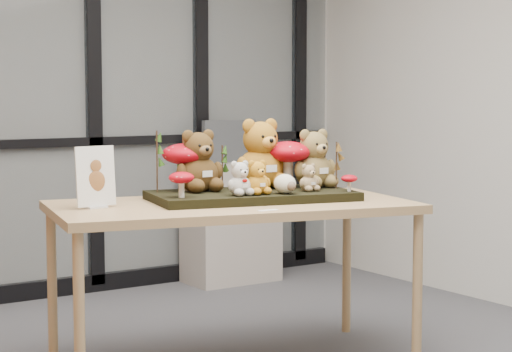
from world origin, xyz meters
TOP-DOWN VIEW (x-y plane):
  - room_shell at (0.00, 0.00)m, footprint 5.00×5.00m
  - glass_partition at (-0.00, 2.47)m, footprint 4.90×0.06m
  - display_table at (0.30, 0.45)m, footprint 1.94×1.27m
  - diorama_tray at (0.45, 0.49)m, footprint 1.11×0.73m
  - bear_pooh_yellow at (0.57, 0.60)m, footprint 0.37×0.34m
  - bear_brown_medium at (0.22, 0.65)m, footprint 0.31×0.29m
  - bear_tan_back at (0.84, 0.48)m, footprint 0.31×0.29m
  - bear_small_yellow at (0.39, 0.36)m, footprint 0.17×0.16m
  - bear_white_bow at (0.30, 0.37)m, footprint 0.17×0.16m
  - bear_beige_small at (0.70, 0.34)m, footprint 0.14×0.13m
  - plush_cream_hedgehog at (0.53, 0.30)m, footprint 0.10×0.09m
  - mushroom_back_left at (0.18, 0.71)m, footprint 0.24×0.24m
  - mushroom_back_right at (0.71, 0.54)m, footprint 0.25×0.25m
  - mushroom_front_left at (0.01, 0.44)m, footprint 0.12×0.12m
  - mushroom_front_right at (0.87, 0.21)m, footprint 0.09×0.09m
  - sprig_green_far_left at (0.02, 0.72)m, footprint 0.05×0.05m
  - sprig_green_mid_left at (0.18, 0.74)m, footprint 0.05×0.05m
  - sprig_dry_far_right at (0.92, 0.49)m, footprint 0.05×0.05m
  - sprig_dry_mid_right at (0.90, 0.36)m, footprint 0.05×0.05m
  - sprig_green_centre at (0.40, 0.70)m, footprint 0.05×0.05m
  - sign_holder at (-0.36, 0.62)m, footprint 0.21×0.07m
  - label_card at (0.28, 0.09)m, footprint 0.10×0.03m
  - cabinet at (1.42, 2.24)m, footprint 0.66×0.38m
  - monitor at (1.42, 2.26)m, footprint 0.44×0.05m

SIDE VIEW (x-z plane):
  - cabinet at x=1.42m, z-range 0.00..0.88m
  - display_table at x=0.30m, z-range 0.35..1.19m
  - label_card at x=0.28m, z-range 0.84..0.84m
  - diorama_tray at x=0.45m, z-range 0.84..0.88m
  - mushroom_front_right at x=0.87m, z-range 0.88..0.98m
  - plush_cream_hedgehog at x=0.53m, z-range 0.88..0.99m
  - mushroom_front_left at x=0.01m, z-range 0.88..1.02m
  - bear_beige_small at x=0.70m, z-range 0.88..1.04m
  - sign_holder at x=-0.36m, z-range 0.83..1.12m
  - bear_small_yellow at x=0.39m, z-range 0.88..1.07m
  - bear_white_bow at x=0.30m, z-range 0.88..1.07m
  - sprig_green_centre at x=0.40m, z-range 0.88..1.11m
  - sprig_dry_mid_right at x=0.90m, z-range 0.88..1.13m
  - mushroom_back_left at x=0.18m, z-range 0.88..1.15m
  - mushroom_back_right at x=0.71m, z-range 0.88..1.16m
  - sprig_dry_far_right at x=0.92m, z-range 0.88..1.17m
  - sprig_green_mid_left at x=0.18m, z-range 0.88..1.18m
  - monitor at x=1.42m, z-range 0.88..1.19m
  - sprig_green_far_left at x=0.02m, z-range 0.88..1.20m
  - bear_tan_back at x=0.84m, z-range 0.88..1.22m
  - bear_brown_medium at x=0.22m, z-range 0.88..1.23m
  - bear_pooh_yellow at x=0.57m, z-range 0.88..1.29m
  - glass_partition at x=0.00m, z-range 0.03..2.81m
  - room_shell at x=0.00m, z-range -0.82..4.18m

